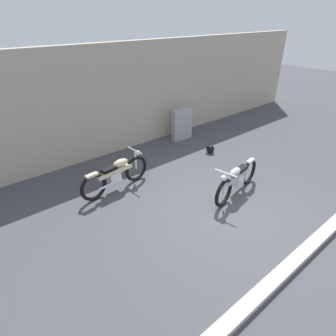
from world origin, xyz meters
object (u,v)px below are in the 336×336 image
stone_marker (182,125)px  motorcycle_silver (237,179)px  helmet (210,149)px  motorcycle_cream (116,174)px

stone_marker → motorcycle_silver: bearing=-111.1°
stone_marker → motorcycle_silver: size_ratio=0.56×
stone_marker → helmet: 1.50m
motorcycle_cream → motorcycle_silver: motorcycle_cream is taller
motorcycle_silver → stone_marker: bearing=-121.3°
stone_marker → motorcycle_cream: (-3.49, -1.39, -0.11)m
helmet → motorcycle_cream: bearing=179.3°
stone_marker → helmet: stone_marker is taller
stone_marker → motorcycle_cream: 3.76m
motorcycle_silver → motorcycle_cream: bearing=-54.3°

